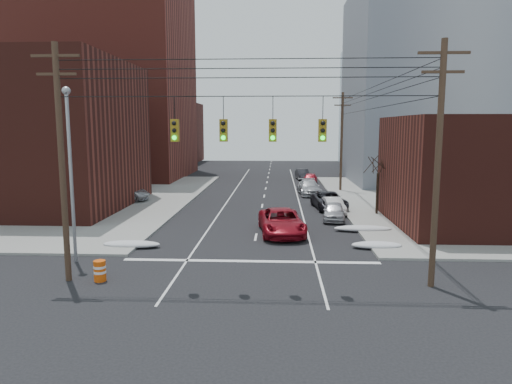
# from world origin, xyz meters

# --- Properties ---
(ground) EXTENTS (160.00, 160.00, 0.00)m
(ground) POSITION_xyz_m (0.00, 0.00, 0.00)
(ground) COLOR black
(ground) RESTS_ON ground
(building_brick_tall) EXTENTS (24.00, 20.00, 30.00)m
(building_brick_tall) POSITION_xyz_m (-24.00, 48.00, 15.00)
(building_brick_tall) COLOR maroon
(building_brick_tall) RESTS_ON ground
(building_brick_near) EXTENTS (20.00, 16.00, 13.00)m
(building_brick_near) POSITION_xyz_m (-22.00, 22.00, 6.50)
(building_brick_near) COLOR #491C16
(building_brick_near) RESTS_ON ground
(building_brick_far) EXTENTS (22.00, 18.00, 12.00)m
(building_brick_far) POSITION_xyz_m (-26.00, 74.00, 6.00)
(building_brick_far) COLOR #491C16
(building_brick_far) RESTS_ON ground
(building_office) EXTENTS (22.00, 20.00, 25.00)m
(building_office) POSITION_xyz_m (22.00, 44.00, 12.50)
(building_office) COLOR gray
(building_office) RESTS_ON ground
(building_glass) EXTENTS (20.00, 18.00, 22.00)m
(building_glass) POSITION_xyz_m (24.00, 70.00, 11.00)
(building_glass) COLOR gray
(building_glass) RESTS_ON ground
(building_storefront) EXTENTS (16.00, 12.00, 8.00)m
(building_storefront) POSITION_xyz_m (18.00, 16.00, 4.00)
(building_storefront) COLOR #491C16
(building_storefront) RESTS_ON ground
(utility_pole_left) EXTENTS (2.20, 0.28, 11.00)m
(utility_pole_left) POSITION_xyz_m (-8.50, 3.00, 5.78)
(utility_pole_left) COLOR #473323
(utility_pole_left) RESTS_ON ground
(utility_pole_right) EXTENTS (2.20, 0.28, 11.00)m
(utility_pole_right) POSITION_xyz_m (8.50, 3.00, 5.78)
(utility_pole_right) COLOR #473323
(utility_pole_right) RESTS_ON ground
(utility_pole_far) EXTENTS (2.20, 0.28, 11.00)m
(utility_pole_far) POSITION_xyz_m (8.50, 34.00, 5.78)
(utility_pole_far) COLOR #473323
(utility_pole_far) RESTS_ON ground
(traffic_signals) EXTENTS (17.00, 0.42, 2.02)m
(traffic_signals) POSITION_xyz_m (0.10, 2.97, 7.17)
(traffic_signals) COLOR black
(traffic_signals) RESTS_ON ground
(street_light) EXTENTS (0.44, 0.44, 9.32)m
(street_light) POSITION_xyz_m (-9.50, 6.00, 5.54)
(street_light) COLOR gray
(street_light) RESTS_ON ground
(bare_tree) EXTENTS (2.09, 2.20, 4.93)m
(bare_tree) POSITION_xyz_m (9.59, 20.00, 2.32)
(bare_tree) COLOR black
(bare_tree) RESTS_ON ground
(snow_nw) EXTENTS (3.50, 1.08, 0.42)m
(snow_nw) POSITION_xyz_m (-7.40, 9.00, 0.21)
(snow_nw) COLOR silver
(snow_nw) RESTS_ON ground
(snow_ne) EXTENTS (3.00, 1.08, 0.42)m
(snow_ne) POSITION_xyz_m (7.40, 9.50, 0.21)
(snow_ne) COLOR silver
(snow_ne) RESTS_ON ground
(snow_east_far) EXTENTS (4.00, 1.08, 0.42)m
(snow_east_far) POSITION_xyz_m (7.40, 14.00, 0.21)
(snow_east_far) COLOR silver
(snow_east_far) RESTS_ON ground
(red_pickup) EXTENTS (3.49, 6.38, 1.70)m
(red_pickup) POSITION_xyz_m (1.71, 12.98, 0.85)
(red_pickup) COLOR maroon
(red_pickup) RESTS_ON ground
(parked_car_a) EXTENTS (2.13, 4.27, 1.40)m
(parked_car_a) POSITION_xyz_m (5.84, 17.83, 0.70)
(parked_car_a) COLOR silver
(parked_car_a) RESTS_ON ground
(parked_car_b) EXTENTS (1.86, 4.15, 1.32)m
(parked_car_b) POSITION_xyz_m (6.12, 20.64, 0.66)
(parked_car_b) COLOR white
(parked_car_b) RESTS_ON ground
(parked_car_c) EXTENTS (3.15, 5.71, 1.51)m
(parked_car_c) POSITION_xyz_m (6.00, 22.69, 0.76)
(parked_car_c) COLOR black
(parked_car_c) RESTS_ON ground
(parked_car_d) EXTENTS (2.55, 5.54, 1.57)m
(parked_car_d) POSITION_xyz_m (4.80, 31.21, 0.78)
(parked_car_d) COLOR #A9A9AE
(parked_car_d) RESTS_ON ground
(parked_car_e) EXTENTS (2.23, 4.39, 1.43)m
(parked_car_e) POSITION_xyz_m (5.51, 40.07, 0.72)
(parked_car_e) COLOR maroon
(parked_car_e) RESTS_ON ground
(parked_car_f) EXTENTS (2.01, 4.53, 1.45)m
(parked_car_f) POSITION_xyz_m (4.80, 45.11, 0.72)
(parked_car_f) COLOR black
(parked_car_f) RESTS_ON ground
(lot_car_a) EXTENTS (4.12, 2.70, 1.28)m
(lot_car_a) POSITION_xyz_m (-13.62, 25.89, 0.79)
(lot_car_a) COLOR silver
(lot_car_a) RESTS_ON sidewalk_nw
(lot_car_b) EXTENTS (5.68, 2.77, 1.55)m
(lot_car_b) POSITION_xyz_m (-13.73, 25.27, 0.93)
(lot_car_b) COLOR #B2B1B6
(lot_car_b) RESTS_ON sidewalk_nw
(lot_car_c) EXTENTS (4.92, 2.87, 1.34)m
(lot_car_c) POSITION_xyz_m (-17.78, 23.22, 0.82)
(lot_car_c) COLOR black
(lot_car_c) RESTS_ON sidewalk_nw
(lot_car_d) EXTENTS (4.31, 1.85, 1.45)m
(lot_car_d) POSITION_xyz_m (-18.60, 30.22, 0.88)
(lot_car_d) COLOR #9E9FA2
(lot_car_d) RESTS_ON sidewalk_nw
(construction_barrel) EXTENTS (0.64, 0.64, 1.00)m
(construction_barrel) POSITION_xyz_m (-6.96, 2.97, 0.52)
(construction_barrel) COLOR #D74D0B
(construction_barrel) RESTS_ON ground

